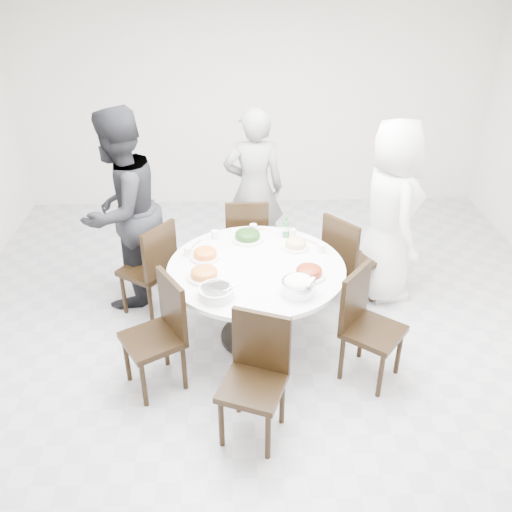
{
  "coord_description": "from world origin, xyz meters",
  "views": [
    {
      "loc": [
        -0.28,
        -3.88,
        3.1
      ],
      "look_at": [
        -0.11,
        0.06,
        0.82
      ],
      "focal_mm": 38.0,
      "sensor_mm": 36.0,
      "label": 1
    }
  ],
  "objects_px": {
    "diner_left": "(122,211)",
    "beverage_bottle": "(286,227)",
    "dining_table": "(256,303)",
    "chair_ne": "(351,259)",
    "chair_nw": "(147,268)",
    "rice_bowl": "(298,287)",
    "chair_se": "(374,329)",
    "chair_n": "(247,238)",
    "diner_middle": "(254,189)",
    "soup_bowl": "(216,293)",
    "chair_sw": "(152,337)",
    "chair_s": "(252,384)",
    "diner_right": "(390,212)"
  },
  "relations": [
    {
      "from": "diner_right",
      "to": "diner_left",
      "type": "relative_size",
      "value": 0.94
    },
    {
      "from": "chair_s",
      "to": "chair_se",
      "type": "height_order",
      "value": "same"
    },
    {
      "from": "dining_table",
      "to": "chair_nw",
      "type": "bearing_deg",
      "value": 154.83
    },
    {
      "from": "chair_nw",
      "to": "chair_sw",
      "type": "xyz_separation_m",
      "value": [
        0.18,
        -1.04,
        0.0
      ]
    },
    {
      "from": "beverage_bottle",
      "to": "diner_middle",
      "type": "bearing_deg",
      "value": 106.69
    },
    {
      "from": "chair_nw",
      "to": "diner_middle",
      "type": "height_order",
      "value": "diner_middle"
    },
    {
      "from": "chair_nw",
      "to": "soup_bowl",
      "type": "height_order",
      "value": "chair_nw"
    },
    {
      "from": "dining_table",
      "to": "rice_bowl",
      "type": "distance_m",
      "value": 0.68
    },
    {
      "from": "chair_se",
      "to": "diner_left",
      "type": "bearing_deg",
      "value": 98.56
    },
    {
      "from": "soup_bowl",
      "to": "beverage_bottle",
      "type": "distance_m",
      "value": 1.14
    },
    {
      "from": "chair_se",
      "to": "rice_bowl",
      "type": "distance_m",
      "value": 0.69
    },
    {
      "from": "chair_se",
      "to": "diner_left",
      "type": "relative_size",
      "value": 0.5
    },
    {
      "from": "chair_nw",
      "to": "chair_se",
      "type": "height_order",
      "value": "same"
    },
    {
      "from": "dining_table",
      "to": "diner_right",
      "type": "xyz_separation_m",
      "value": [
        1.3,
        0.69,
        0.52
      ]
    },
    {
      "from": "chair_ne",
      "to": "chair_n",
      "type": "height_order",
      "value": "same"
    },
    {
      "from": "rice_bowl",
      "to": "chair_s",
      "type": "bearing_deg",
      "value": -118.94
    },
    {
      "from": "chair_ne",
      "to": "chair_se",
      "type": "relative_size",
      "value": 1.0
    },
    {
      "from": "dining_table",
      "to": "rice_bowl",
      "type": "height_order",
      "value": "rice_bowl"
    },
    {
      "from": "chair_nw",
      "to": "chair_se",
      "type": "distance_m",
      "value": 2.16
    },
    {
      "from": "diner_left",
      "to": "beverage_bottle",
      "type": "height_order",
      "value": "diner_left"
    },
    {
      "from": "chair_ne",
      "to": "diner_left",
      "type": "distance_m",
      "value": 2.21
    },
    {
      "from": "diner_right",
      "to": "rice_bowl",
      "type": "height_order",
      "value": "diner_right"
    },
    {
      "from": "soup_bowl",
      "to": "dining_table",
      "type": "bearing_deg",
      "value": 53.86
    },
    {
      "from": "diner_right",
      "to": "dining_table",
      "type": "bearing_deg",
      "value": 111.38
    },
    {
      "from": "chair_ne",
      "to": "chair_nw",
      "type": "distance_m",
      "value": 1.94
    },
    {
      "from": "chair_sw",
      "to": "diner_right",
      "type": "xyz_separation_m",
      "value": [
        2.13,
        1.26,
        0.42
      ]
    },
    {
      "from": "beverage_bottle",
      "to": "chair_ne",
      "type": "bearing_deg",
      "value": 2.51
    },
    {
      "from": "chair_n",
      "to": "soup_bowl",
      "type": "height_order",
      "value": "chair_n"
    },
    {
      "from": "dining_table",
      "to": "chair_n",
      "type": "xyz_separation_m",
      "value": [
        -0.05,
        1.03,
        0.1
      ]
    },
    {
      "from": "diner_middle",
      "to": "dining_table",
      "type": "bearing_deg",
      "value": 86.69
    },
    {
      "from": "chair_ne",
      "to": "chair_s",
      "type": "bearing_deg",
      "value": 110.03
    },
    {
      "from": "diner_left",
      "to": "soup_bowl",
      "type": "xyz_separation_m",
      "value": [
        0.89,
        -1.16,
        -0.16
      ]
    },
    {
      "from": "chair_n",
      "to": "chair_sw",
      "type": "distance_m",
      "value": 1.78
    },
    {
      "from": "diner_middle",
      "to": "beverage_bottle",
      "type": "height_order",
      "value": "diner_middle"
    },
    {
      "from": "dining_table",
      "to": "chair_se",
      "type": "xyz_separation_m",
      "value": [
        0.9,
        -0.55,
        0.1
      ]
    },
    {
      "from": "chair_nw",
      "to": "chair_se",
      "type": "xyz_separation_m",
      "value": [
        1.91,
        -1.02,
        0.0
      ]
    },
    {
      "from": "chair_ne",
      "to": "chair_sw",
      "type": "xyz_separation_m",
      "value": [
        -1.76,
        -1.11,
        0.0
      ]
    },
    {
      "from": "dining_table",
      "to": "chair_ne",
      "type": "height_order",
      "value": "chair_ne"
    },
    {
      "from": "chair_sw",
      "to": "rice_bowl",
      "type": "bearing_deg",
      "value": 66.62
    },
    {
      "from": "chair_ne",
      "to": "chair_n",
      "type": "bearing_deg",
      "value": 25.24
    },
    {
      "from": "soup_bowl",
      "to": "chair_se",
      "type": "bearing_deg",
      "value": -4.62
    },
    {
      "from": "chair_s",
      "to": "soup_bowl",
      "type": "bearing_deg",
      "value": 131.74
    },
    {
      "from": "chair_ne",
      "to": "diner_right",
      "type": "height_order",
      "value": "diner_right"
    },
    {
      "from": "chair_nw",
      "to": "beverage_bottle",
      "type": "xyz_separation_m",
      "value": [
        1.3,
        0.04,
        0.38
      ]
    },
    {
      "from": "chair_nw",
      "to": "rice_bowl",
      "type": "xyz_separation_m",
      "value": [
        1.31,
        -0.89,
        0.33
      ]
    },
    {
      "from": "beverage_bottle",
      "to": "diner_right",
      "type": "bearing_deg",
      "value": 10.12
    },
    {
      "from": "chair_s",
      "to": "chair_se",
      "type": "distance_m",
      "value": 1.13
    },
    {
      "from": "diner_right",
      "to": "chair_nw",
      "type": "bearing_deg",
      "value": 88.75
    },
    {
      "from": "chair_n",
      "to": "soup_bowl",
      "type": "xyz_separation_m",
      "value": [
        -0.27,
        -1.48,
        0.32
      ]
    },
    {
      "from": "chair_n",
      "to": "chair_s",
      "type": "height_order",
      "value": "same"
    }
  ]
}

